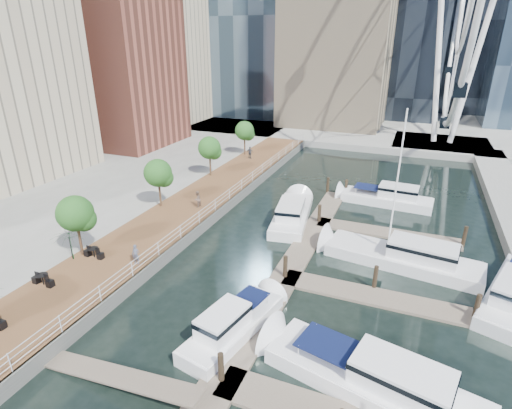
{
  "coord_description": "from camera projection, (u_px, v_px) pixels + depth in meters",
  "views": [
    {
      "loc": [
        10.14,
        -15.11,
        15.65
      ],
      "look_at": [
        -1.33,
        13.25,
        3.0
      ],
      "focal_mm": 28.0,
      "sensor_mm": 36.0,
      "label": 1
    }
  ],
  "objects": [
    {
      "name": "yacht_foreground",
      "position": [
        371.0,
        389.0,
        19.29
      ],
      "size": [
        11.82,
        5.55,
        2.15
      ],
      "primitive_type": null,
      "rotation": [
        0.0,
        0.0,
        1.34
      ],
      "color": "white",
      "rests_on": "ground"
    },
    {
      "name": "pedestrian_mid",
      "position": [
        197.0,
        199.0,
        37.49
      ],
      "size": [
        0.68,
        0.83,
        1.57
      ],
      "primitive_type": "imported",
      "rotation": [
        0.0,
        0.0,
        -1.69
      ],
      "color": "#7F6558",
      "rests_on": "boardwalk"
    },
    {
      "name": "land_far",
      "position": [
        381.0,
        99.0,
        109.63
      ],
      "size": [
        200.0,
        114.0,
        1.0
      ],
      "primitive_type": "cube",
      "color": "gray",
      "rests_on": "ground"
    },
    {
      "name": "railing",
      "position": [
        215.0,
        205.0,
        36.82
      ],
      "size": [
        0.1,
        60.0,
        1.05
      ],
      "primitive_type": null,
      "color": "white",
      "rests_on": "boardwalk"
    },
    {
      "name": "seawall",
      "position": [
        217.0,
        215.0,
        37.18
      ],
      "size": [
        0.25,
        60.0,
        1.0
      ],
      "primitive_type": "cube",
      "color": "#595954",
      "rests_on": "ground"
    },
    {
      "name": "street_trees",
      "position": [
        158.0,
        173.0,
        36.75
      ],
      "size": [
        2.6,
        42.6,
        4.6
      ],
      "color": "#3F2B1C",
      "rests_on": "ground"
    },
    {
      "name": "floating_docks",
      "position": [
        361.0,
        273.0,
        28.04
      ],
      "size": [
        16.0,
        34.0,
        2.6
      ],
      "color": "#6D6051",
      "rests_on": "ground"
    },
    {
      "name": "pedestrian_far",
      "position": [
        250.0,
        153.0,
        52.89
      ],
      "size": [
        0.97,
        0.45,
        1.63
      ],
      "primitive_type": "imported",
      "rotation": [
        0.0,
        0.0,
        3.19
      ],
      "color": "#353A42",
      "rests_on": "boardwalk"
    },
    {
      "name": "boardwalk",
      "position": [
        189.0,
        211.0,
        38.22
      ],
      "size": [
        6.0,
        60.0,
        1.0
      ],
      "primitive_type": "cube",
      "color": "brown",
      "rests_on": "ground"
    },
    {
      "name": "cafe_tables",
      "position": [
        20.0,
        298.0,
        23.81
      ],
      "size": [
        2.5,
        13.7,
        0.74
      ],
      "color": "black",
      "rests_on": "ground"
    },
    {
      "name": "ground",
      "position": [
        190.0,
        340.0,
        22.44
      ],
      "size": [
        520.0,
        520.0,
        0.0
      ],
      "primitive_type": "plane",
      "color": "black",
      "rests_on": "ground"
    },
    {
      "name": "moored_yachts",
      "position": [
        385.0,
        266.0,
        29.77
      ],
      "size": [
        22.44,
        39.42,
        11.5
      ],
      "color": "silver",
      "rests_on": "ground"
    },
    {
      "name": "pedestrian_near",
      "position": [
        136.0,
        254.0,
        27.94
      ],
      "size": [
        0.6,
        0.45,
        1.47
      ],
      "primitive_type": "imported",
      "rotation": [
        0.0,
        0.0,
        0.2
      ],
      "color": "#44495B",
      "rests_on": "boardwalk"
    },
    {
      "name": "pier",
      "position": [
        441.0,
        145.0,
        61.95
      ],
      "size": [
        14.0,
        12.0,
        1.0
      ],
      "primitive_type": "cube",
      "color": "gray",
      "rests_on": "ground"
    },
    {
      "name": "midrise_condos",
      "position": [
        66.0,
        58.0,
        51.92
      ],
      "size": [
        19.0,
        67.0,
        28.0
      ],
      "color": "#BCAD8E",
      "rests_on": "ground"
    }
  ]
}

